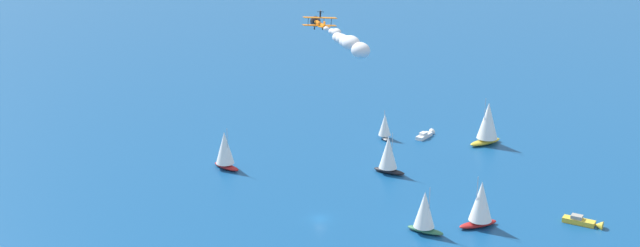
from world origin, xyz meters
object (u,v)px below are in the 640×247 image
sailboat_trailing (385,126)px  sailboat_mid_cluster (225,150)px  sailboat_ahead (425,212)px  motorboat_outer_ring_c (426,135)px  sailboat_outer_ring_d (481,204)px  biplane_lead (320,23)px  wingwalker_lead (320,13)px  motorboat_outer_ring_e (584,222)px  sailboat_inshore (388,154)px  sailboat_far_port (488,123)px

sailboat_trailing → sailboat_mid_cluster: bearing=170.6°
sailboat_ahead → motorboat_outer_ring_c: (45.90, 44.95, -4.27)m
sailboat_mid_cluster → sailboat_outer_ring_d: (25.09, -64.78, 0.33)m
sailboat_ahead → biplane_lead: bearing=123.8°
sailboat_mid_cluster → wingwalker_lead: bearing=-89.6°
sailboat_ahead → motorboat_outer_ring_e: 36.40m
sailboat_inshore → sailboat_outer_ring_d: sailboat_outer_ring_d is taller
sailboat_mid_cluster → sailboat_inshore: bearing=-42.6°
sailboat_far_port → sailboat_inshore: 37.12m
sailboat_far_port → wingwalker_lead: (-67.93, -10.24, 40.32)m
sailboat_trailing → biplane_lead: (-48.59, -31.51, 40.62)m
sailboat_trailing → motorboat_outer_ring_c: bearing=-30.8°
motorboat_outer_ring_c → wingwalker_lead: 78.91m
sailboat_far_port → motorboat_outer_ring_e: 55.10m
sailboat_ahead → motorboat_outer_ring_e: sailboat_ahead is taller
sailboat_trailing → sailboat_mid_cluster: sailboat_mid_cluster is taller
sailboat_far_port → motorboat_outer_ring_e: (-24.27, -49.16, -5.59)m
sailboat_trailing → sailboat_outer_ring_d: sailboat_outer_ring_d is taller
sailboat_inshore → sailboat_far_port: bearing=-1.2°
motorboat_outer_ring_e → biplane_lead: (-43.83, 38.97, 43.76)m
motorboat_outer_ring_c → sailboat_ahead: bearing=-135.6°
sailboat_mid_cluster → motorboat_outer_ring_c: (59.23, -14.39, -4.51)m
sailboat_mid_cluster → wingwalker_lead: 57.37m
biplane_lead → wingwalker_lead: size_ratio=4.76×
sailboat_mid_cluster → motorboat_outer_ring_e: size_ratio=1.28×
sailboat_far_port → biplane_lead: bearing=-171.5°
motorboat_outer_ring_c → motorboat_outer_ring_e: (-15.29, -64.19, 0.05)m
sailboat_mid_cluster → sailboat_outer_ring_d: bearing=-68.8°
sailboat_mid_cluster → biplane_lead: (0.11, -39.61, 39.30)m
sailboat_ahead → sailboat_outer_ring_d: bearing=-24.9°
sailboat_far_port → motorboat_outer_ring_c: (-8.98, 15.04, -5.64)m
biplane_lead → sailboat_inshore: bearing=19.5°
sailboat_trailing → sailboat_ahead: (-35.37, -51.23, 1.08)m
sailboat_inshore → motorboat_outer_ring_c: sailboat_inshore is taller
sailboat_mid_cluster → wingwalker_lead: wingwalker_lead is taller
motorboat_outer_ring_e → wingwalker_lead: bearing=138.3°
sailboat_outer_ring_d → motorboat_outer_ring_e: sailboat_outer_ring_d is taller
sailboat_outer_ring_d → wingwalker_lead: bearing=134.6°
sailboat_trailing → biplane_lead: bearing=-147.0°
sailboat_ahead → sailboat_trailing: bearing=55.4°
sailboat_ahead → sailboat_outer_ring_d: 12.97m
sailboat_mid_cluster → wingwalker_lead: size_ratio=7.34×
sailboat_trailing → motorboat_outer_ring_e: bearing=-93.9°
motorboat_outer_ring_e → wingwalker_lead: 74.35m
biplane_lead → wingwalker_lead: (0.16, -0.05, 2.15)m
sailboat_ahead → biplane_lead: biplane_lead is taller
biplane_lead → wingwalker_lead: 2.15m
sailboat_trailing → motorboat_outer_ring_e: size_ratio=0.95×
sailboat_outer_ring_d → motorboat_outer_ring_e: (18.85, -13.80, -4.79)m
sailboat_far_port → sailboat_ahead: sailboat_far_port is taller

